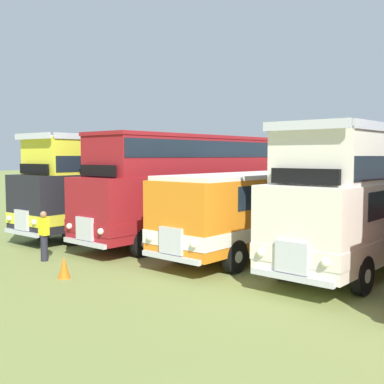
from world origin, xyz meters
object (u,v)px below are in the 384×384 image
(bus_first_in_row, at_px, (131,182))
(marshal_person, at_px, (44,236))
(bus_third_in_row, at_px, (273,204))
(cone_near_end, at_px, (64,267))
(bus_fourth_in_row, at_px, (373,194))
(bus_second_in_row, at_px, (196,182))

(bus_first_in_row, height_order, marshal_person, bus_first_in_row)
(bus_third_in_row, relative_size, marshal_person, 6.65)
(cone_near_end, bearing_deg, bus_first_in_row, 124.55)
(bus_fourth_in_row, height_order, cone_near_end, bus_fourth_in_row)
(bus_first_in_row, xyz_separation_m, bus_second_in_row, (3.86, 0.26, 0.11))
(cone_near_end, bearing_deg, bus_third_in_row, 72.40)
(bus_third_in_row, xyz_separation_m, bus_fourth_in_row, (3.85, -0.16, 0.60))
(bus_first_in_row, height_order, bus_third_in_row, bus_first_in_row)
(bus_second_in_row, distance_m, marshal_person, 7.17)
(bus_fourth_in_row, relative_size, marshal_person, 6.15)
(bus_fourth_in_row, xyz_separation_m, marshal_person, (-8.82, -6.74, -1.47))
(bus_second_in_row, relative_size, marshal_person, 6.76)
(bus_fourth_in_row, bearing_deg, bus_second_in_row, 178.86)
(marshal_person, bearing_deg, cone_near_end, -20.89)
(bus_second_in_row, distance_m, bus_third_in_row, 3.92)
(bus_fourth_in_row, bearing_deg, marshal_person, -142.61)
(bus_third_in_row, relative_size, bus_fourth_in_row, 1.08)
(bus_first_in_row, xyz_separation_m, cone_near_end, (5.22, -7.58, -2.04))
(bus_third_in_row, height_order, marshal_person, bus_third_in_row)
(cone_near_end, bearing_deg, bus_fourth_in_row, 50.48)
(bus_second_in_row, relative_size, bus_third_in_row, 1.02)
(bus_first_in_row, bearing_deg, bus_second_in_row, 3.89)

